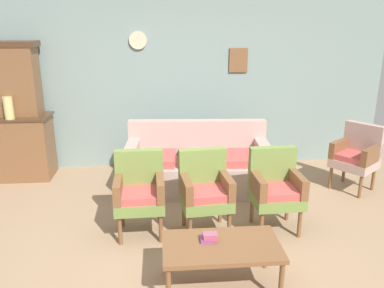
% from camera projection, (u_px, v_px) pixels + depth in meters
% --- Properties ---
extents(ground_plane, '(7.68, 7.68, 0.00)m').
position_uv_depth(ground_plane, '(195.00, 255.00, 3.87)').
color(ground_plane, '#997A5B').
extents(wall_back_with_decor, '(6.40, 0.09, 2.70)m').
position_uv_depth(wall_back_with_decor, '(179.00, 80.00, 5.96)').
color(wall_back_with_decor, gray).
rests_on(wall_back_with_decor, ground).
extents(side_cabinet, '(1.16, 0.55, 0.93)m').
position_uv_depth(side_cabinet, '(12.00, 147.00, 5.67)').
color(side_cabinet, brown).
rests_on(side_cabinet, ground).
extents(cabinet_upper_hutch, '(0.99, 0.38, 1.03)m').
position_uv_depth(cabinet_upper_hutch, '(4.00, 78.00, 5.45)').
color(cabinet_upper_hutch, brown).
rests_on(cabinet_upper_hutch, side_cabinet).
extents(vase_on_cabinet, '(0.13, 0.13, 0.31)m').
position_uv_depth(vase_on_cabinet, '(8.00, 108.00, 5.32)').
color(vase_on_cabinet, tan).
rests_on(vase_on_cabinet, side_cabinet).
extents(floral_couch, '(1.96, 0.93, 0.90)m').
position_uv_depth(floral_couch, '(198.00, 166.00, 5.33)').
color(floral_couch, tan).
rests_on(floral_couch, ground).
extents(armchair_by_doorway, '(0.53, 0.50, 0.90)m').
position_uv_depth(armchair_by_doorway, '(140.00, 190.00, 4.16)').
color(armchair_by_doorway, olive).
rests_on(armchair_by_doorway, ground).
extents(armchair_near_couch_end, '(0.57, 0.54, 0.90)m').
position_uv_depth(armchair_near_couch_end, '(205.00, 189.00, 4.19)').
color(armchair_near_couch_end, olive).
rests_on(armchair_near_couch_end, ground).
extents(armchair_row_middle, '(0.54, 0.51, 0.90)m').
position_uv_depth(armchair_row_middle, '(275.00, 186.00, 4.25)').
color(armchair_row_middle, olive).
rests_on(armchair_row_middle, ground).
extents(wingback_chair_by_fireplace, '(0.71, 0.71, 0.90)m').
position_uv_depth(wingback_chair_by_fireplace, '(357.00, 154.00, 5.27)').
color(wingback_chair_by_fireplace, tan).
rests_on(wingback_chair_by_fireplace, ground).
extents(coffee_table, '(1.00, 0.56, 0.42)m').
position_uv_depth(coffee_table, '(221.00, 249.00, 3.31)').
color(coffee_table, brown).
rests_on(coffee_table, ground).
extents(book_stack_on_table, '(0.14, 0.11, 0.08)m').
position_uv_depth(book_stack_on_table, '(209.00, 237.00, 3.34)').
color(book_stack_on_table, '#7D4A8B').
rests_on(book_stack_on_table, coffee_table).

